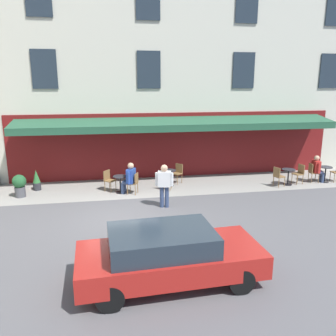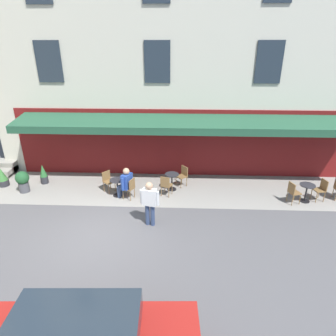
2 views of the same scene
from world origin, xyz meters
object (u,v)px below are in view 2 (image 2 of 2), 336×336
(cafe_chair_wicker_under_awning, at_px, (293,191))
(cafe_table_streetside, at_px, (172,179))
(cafe_chair_wicker_corner_right, at_px, (321,188))
(cafe_chair_wicker_near_door, at_px, (166,184))
(cafe_table_mid_terrace, at_px, (117,185))
(walking_pedestrian_in_white, at_px, (150,201))
(cafe_table_near_entrance, at_px, (306,191))
(cafe_chair_wicker_facing_street, at_px, (130,187))
(cafe_chair_wicker_by_window, at_px, (108,180))
(potted_plant_mid_terrace, at_px, (2,177))
(potted_plant_by_steps, at_px, (23,181))
(cafe_chair_wicker_kerbside, at_px, (183,174))
(seated_patron_in_blue, at_px, (125,182))
(potted_plant_entrance_left, at_px, (44,174))

(cafe_chair_wicker_under_awning, xyz_separation_m, cafe_table_streetside, (4.83, -0.98, -0.06))
(cafe_chair_wicker_corner_right, xyz_separation_m, cafe_chair_wicker_near_door, (6.29, -0.09, 0.00))
(cafe_table_mid_terrace, xyz_separation_m, walking_pedestrian_in_white, (-1.58, 2.04, 0.48))
(cafe_chair_wicker_under_awning, height_order, cafe_chair_wicker_near_door, same)
(cafe_table_near_entrance, bearing_deg, walking_pedestrian_in_white, 17.24)
(cafe_chair_wicker_near_door, bearing_deg, cafe_table_streetside, -111.52)
(cafe_chair_wicker_corner_right, height_order, cafe_chair_wicker_facing_street, same)
(cafe_chair_wicker_by_window, bearing_deg, potted_plant_mid_terrace, -3.59)
(cafe_chair_wicker_facing_street, relative_size, potted_plant_mid_terrace, 1.09)
(cafe_table_near_entrance, bearing_deg, cafe_table_streetside, -8.37)
(potted_plant_by_steps, bearing_deg, cafe_chair_wicker_kerbside, -172.64)
(cafe_table_near_entrance, relative_size, potted_plant_mid_terrace, 0.90)
(cafe_chair_wicker_under_awning, relative_size, walking_pedestrian_in_white, 0.55)
(cafe_chair_wicker_under_awning, xyz_separation_m, cafe_chair_wicker_by_window, (7.58, -0.72, 0.00))
(potted_plant_by_steps, bearing_deg, cafe_chair_wicker_by_window, -176.65)
(cafe_chair_wicker_by_window, relative_size, cafe_chair_wicker_near_door, 1.00)
(cafe_chair_wicker_under_awning, xyz_separation_m, cafe_chair_wicker_kerbside, (4.35, -1.40, 0.00))
(cafe_table_mid_terrace, relative_size, cafe_table_streetside, 1.00)
(cafe_chair_wicker_facing_street, distance_m, cafe_table_streetside, 1.91)
(cafe_chair_wicker_by_window, bearing_deg, cafe_chair_wicker_under_awning, 174.55)
(cafe_chair_wicker_kerbside, relative_size, walking_pedestrian_in_white, 0.55)
(cafe_chair_wicker_under_awning, bearing_deg, cafe_chair_wicker_facing_street, -0.70)
(cafe_chair_wicker_near_door, relative_size, cafe_chair_wicker_kerbside, 1.00)
(cafe_chair_wicker_under_awning, xyz_separation_m, potted_plant_mid_terrace, (12.44, -1.03, -0.14))
(cafe_chair_wicker_under_awning, bearing_deg, walking_pedestrian_in_white, 17.30)
(potted_plant_by_steps, bearing_deg, seated_patron_in_blue, 175.58)
(cafe_chair_wicker_corner_right, distance_m, walking_pedestrian_in_white, 7.05)
(cafe_chair_wicker_facing_street, bearing_deg, cafe_table_near_entrance, -179.17)
(potted_plant_mid_terrace, height_order, potted_plant_entrance_left, potted_plant_entrance_left)
(cafe_chair_wicker_near_door, bearing_deg, cafe_chair_wicker_kerbside, -125.26)
(cafe_chair_wicker_kerbside, relative_size, potted_plant_mid_terrace, 1.09)
(cafe_chair_wicker_by_window, bearing_deg, potted_plant_by_steps, 3.35)
(cafe_table_streetside, xyz_separation_m, potted_plant_entrance_left, (5.87, -0.38, -0.05))
(cafe_chair_wicker_under_awning, bearing_deg, cafe_table_streetside, -11.49)
(cafe_chair_wicker_under_awning, distance_m, seated_patron_in_blue, 6.71)
(cafe_table_near_entrance, height_order, cafe_chair_wicker_kerbside, cafe_chair_wicker_kerbside)
(potted_plant_mid_terrace, bearing_deg, cafe_chair_wicker_corner_right, 176.97)
(walking_pedestrian_in_white, bearing_deg, cafe_table_mid_terrace, -52.33)
(cafe_table_near_entrance, distance_m, seated_patron_in_blue, 7.32)
(cafe_chair_wicker_near_door, xyz_separation_m, potted_plant_by_steps, (6.15, -0.12, -0.02))
(seated_patron_in_blue, height_order, potted_plant_entrance_left, seated_patron_in_blue)
(cafe_chair_wicker_kerbside, relative_size, potted_plant_by_steps, 0.96)
(cafe_table_mid_terrace, xyz_separation_m, cafe_chair_wicker_kerbside, (-2.74, -1.07, 0.06))
(cafe_table_mid_terrace, xyz_separation_m, cafe_table_streetside, (-2.26, -0.66, 0.00))
(cafe_chair_wicker_corner_right, bearing_deg, walking_pedestrian_in_white, 16.70)
(cafe_chair_wicker_facing_street, bearing_deg, cafe_chair_wicker_under_awning, 179.30)
(cafe_chair_wicker_corner_right, relative_size, cafe_table_streetside, 1.21)
(cafe_chair_wicker_kerbside, relative_size, potted_plant_entrance_left, 1.00)
(cafe_chair_wicker_by_window, height_order, potted_plant_by_steps, potted_plant_by_steps)
(cafe_chair_wicker_corner_right, height_order, cafe_chair_wicker_by_window, same)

